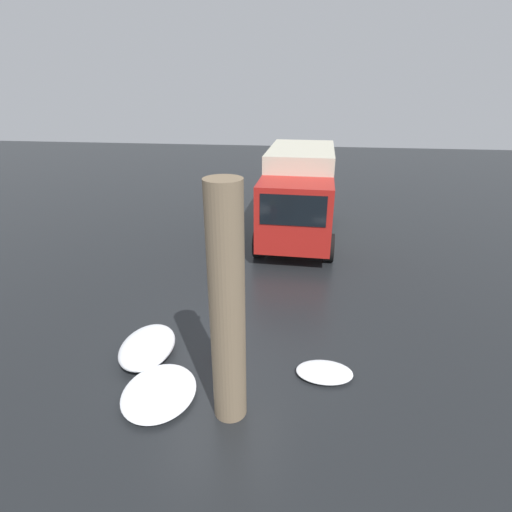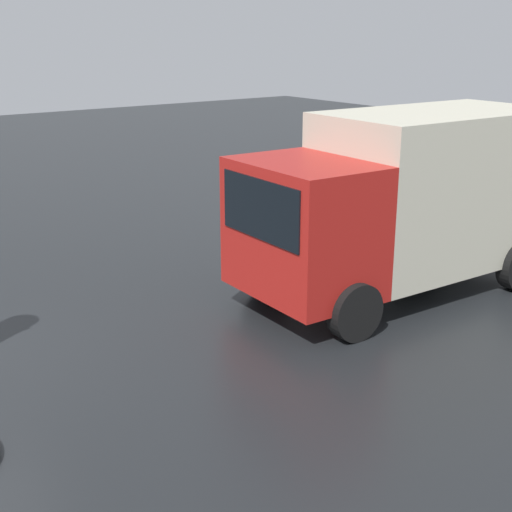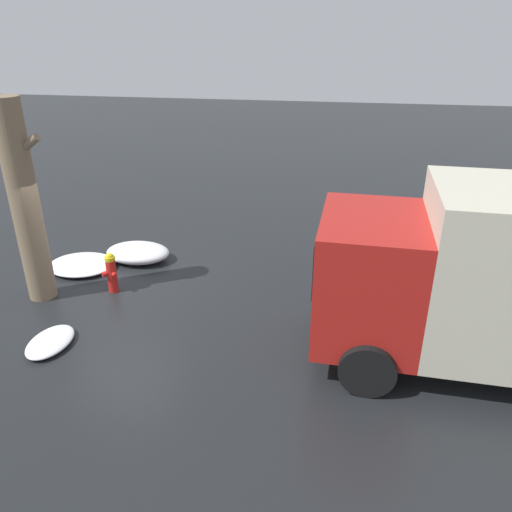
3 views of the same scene
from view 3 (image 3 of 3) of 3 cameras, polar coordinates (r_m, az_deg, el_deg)
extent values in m
plane|color=black|center=(11.39, -15.91, -3.87)|extent=(60.00, 60.00, 0.00)
cylinder|color=red|center=(11.23, -16.13, -2.19)|extent=(0.21, 0.21, 0.75)
cylinder|color=yellow|center=(11.05, -16.38, -0.28)|extent=(0.22, 0.22, 0.08)
sphere|color=yellow|center=(11.03, -16.41, -0.09)|extent=(0.18, 0.18, 0.18)
cylinder|color=red|center=(11.14, -16.92, -2.00)|extent=(0.15, 0.15, 0.11)
cylinder|color=red|center=(11.05, -15.87, -2.08)|extent=(0.13, 0.13, 0.09)
cylinder|color=red|center=(11.32, -16.49, -1.50)|extent=(0.13, 0.13, 0.09)
cylinder|color=#7F6B51|center=(10.93, -24.87, 5.35)|extent=(0.56, 0.56, 4.14)
cylinder|color=#7F6B51|center=(10.50, -24.85, 11.26)|extent=(0.65, 0.16, 0.52)
cube|color=red|center=(8.56, 12.74, -2.23)|extent=(1.75, 2.36, 2.09)
cube|color=black|center=(8.39, 7.26, 0.82)|extent=(0.10, 1.94, 0.92)
cylinder|color=black|center=(8.13, 12.59, -12.53)|extent=(0.91, 0.31, 0.90)
cylinder|color=black|center=(10.07, 12.69, -4.60)|extent=(0.91, 0.31, 0.90)
cylinder|color=#23232D|center=(11.15, 17.32, -2.23)|extent=(0.27, 0.27, 0.85)
cylinder|color=#234C8C|center=(10.83, 17.84, 1.46)|extent=(0.39, 0.39, 0.71)
sphere|color=tan|center=(10.66, 18.17, 3.78)|extent=(0.23, 0.23, 0.23)
ellipsoid|color=white|center=(12.60, -19.28, -0.92)|extent=(1.57, 1.34, 0.21)
ellipsoid|color=white|center=(9.92, -22.45, -9.05)|extent=(0.73, 1.11, 0.16)
ellipsoid|color=white|center=(12.60, -13.34, 0.38)|extent=(1.57, 1.10, 0.42)
camera|label=1|loc=(13.53, -50.06, 16.77)|focal=28.00mm
camera|label=2|loc=(6.49, -82.62, -4.92)|focal=50.00mm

